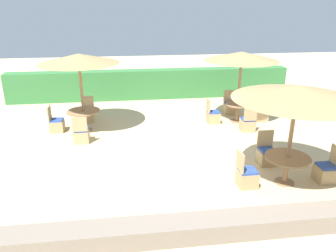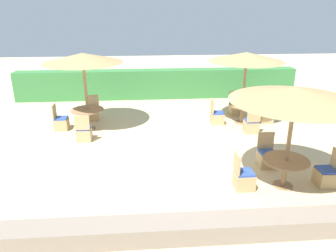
{
  "view_description": "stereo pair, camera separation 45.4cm",
  "coord_description": "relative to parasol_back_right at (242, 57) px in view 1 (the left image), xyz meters",
  "views": [
    {
      "loc": [
        -1.15,
        -8.22,
        4.27
      ],
      "look_at": [
        0.0,
        0.6,
        0.9
      ],
      "focal_mm": 35.0,
      "sensor_mm": 36.0,
      "label": 1
    },
    {
      "loc": [
        -0.7,
        -8.27,
        4.27
      ],
      "look_at": [
        0.0,
        0.6,
        0.9
      ],
      "focal_mm": 35.0,
      "sensor_mm": 36.0,
      "label": 2
    }
  ],
  "objects": [
    {
      "name": "patio_chair_back_left_west",
      "position": [
        -6.62,
        -0.17,
        -2.2
      ],
      "size": [
        0.46,
        0.46,
        0.93
      ],
      "rotation": [
        0.0,
        0.0,
        -1.57
      ],
      "color": "tan",
      "rests_on": "ground_plane"
    },
    {
      "name": "parasol_back_left",
      "position": [
        -5.64,
        -0.21,
        0.07
      ],
      "size": [
        2.67,
        2.67,
        2.7
      ],
      "color": "#93704C",
      "rests_on": "ground_plane"
    },
    {
      "name": "patio_chair_front_right_west",
      "position": [
        -1.3,
        -4.56,
        -2.2
      ],
      "size": [
        0.46,
        0.46,
        0.93
      ],
      "rotation": [
        0.0,
        0.0,
        -1.57
      ],
      "color": "tan",
      "rests_on": "ground_plane"
    },
    {
      "name": "patio_chair_back_left_south",
      "position": [
        -5.63,
        -1.26,
        -2.2
      ],
      "size": [
        0.46,
        0.46,
        0.93
      ],
      "color": "tan",
      "rests_on": "ground_plane"
    },
    {
      "name": "round_table_back_left",
      "position": [
        -5.64,
        -0.21,
        -1.87
      ],
      "size": [
        1.14,
        1.14,
        0.74
      ],
      "color": "#93704C",
      "rests_on": "ground_plane"
    },
    {
      "name": "hedge_row",
      "position": [
        -2.98,
        3.72,
        -1.79
      ],
      "size": [
        13.0,
        0.7,
        1.34
      ],
      "primitive_type": "cube",
      "color": "#387A3D",
      "rests_on": "ground_plane"
    },
    {
      "name": "patio_chair_front_right_north",
      "position": [
        -0.32,
        -3.48,
        -2.2
      ],
      "size": [
        0.46,
        0.46,
        0.93
      ],
      "rotation": [
        0.0,
        0.0,
        3.14
      ],
      "color": "tan",
      "rests_on": "ground_plane"
    },
    {
      "name": "patio_chair_back_right_east",
      "position": [
        0.96,
        -0.02,
        -2.2
      ],
      "size": [
        0.46,
        0.46,
        0.93
      ],
      "rotation": [
        0.0,
        0.0,
        1.57
      ],
      "color": "tan",
      "rests_on": "ground_plane"
    },
    {
      "name": "patio_chair_front_right_east",
      "position": [
        0.79,
        -4.58,
        -2.2
      ],
      "size": [
        0.46,
        0.46,
        0.93
      ],
      "rotation": [
        0.0,
        0.0,
        1.57
      ],
      "color": "tan",
      "rests_on": "ground_plane"
    },
    {
      "name": "round_table_front_right",
      "position": [
        -0.28,
        -4.54,
        -1.89
      ],
      "size": [
        1.11,
        1.11,
        0.72
      ],
      "color": "#93704C",
      "rests_on": "ground_plane"
    },
    {
      "name": "patio_chair_back_right_north",
      "position": [
        0.03,
        0.99,
        -2.2
      ],
      "size": [
        0.46,
        0.46,
        0.93
      ],
      "rotation": [
        0.0,
        0.0,
        3.14
      ],
      "color": "tan",
      "rests_on": "ground_plane"
    },
    {
      "name": "patio_chair_back_right_west",
      "position": [
        -0.95,
        -0.01,
        -2.2
      ],
      "size": [
        0.46,
        0.46,
        0.93
      ],
      "rotation": [
        0.0,
        0.0,
        -1.57
      ],
      "color": "tan",
      "rests_on": "ground_plane"
    },
    {
      "name": "patio_chair_back_left_north",
      "position": [
        -5.63,
        0.81,
        -2.2
      ],
      "size": [
        0.46,
        0.46,
        0.93
      ],
      "rotation": [
        0.0,
        0.0,
        3.14
      ],
      "color": "tan",
      "rests_on": "ground_plane"
    },
    {
      "name": "stone_border",
      "position": [
        -2.98,
        -6.26,
        -2.26
      ],
      "size": [
        10.0,
        0.56,
        0.4
      ],
      "primitive_type": "cube",
      "color": "gray",
      "rests_on": "ground_plane"
    },
    {
      "name": "round_table_back_right",
      "position": [
        0.0,
        -0.0,
        -1.93
      ],
      "size": [
        0.94,
        0.94,
        0.7
      ],
      "color": "#93704C",
      "rests_on": "ground_plane"
    },
    {
      "name": "parasol_front_right",
      "position": [
        -0.28,
        -4.54,
        -0.12
      ],
      "size": [
        2.97,
        2.97,
        2.51
      ],
      "color": "#93704C",
      "rests_on": "ground_plane"
    },
    {
      "name": "patio_chair_back_right_south",
      "position": [
        0.05,
        -0.99,
        -2.2
      ],
      "size": [
        0.46,
        0.46,
        0.93
      ],
      "color": "tan",
      "rests_on": "ground_plane"
    },
    {
      "name": "parasol_back_right",
      "position": [
        0.0,
        0.0,
        0.0
      ],
      "size": [
        2.65,
        2.65,
        2.63
      ],
      "color": "#93704C",
      "rests_on": "ground_plane"
    },
    {
      "name": "ground_plane",
      "position": [
        -2.98,
        -3.11,
        -2.46
      ],
      "size": [
        40.0,
        40.0,
        0.0
      ],
      "primitive_type": "plane",
      "color": "#D1BA8C"
    }
  ]
}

